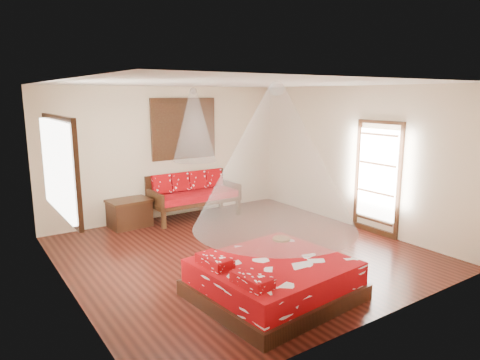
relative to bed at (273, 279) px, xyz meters
The scene contains 10 objects.
room 2.06m from the bed, 69.91° to the left, with size 5.54×5.54×2.84m.
bed is the anchor object (origin of this frame).
daybed 4.11m from the bed, 76.72° to the left, with size 1.91×0.85×0.97m.
storage_chest 4.08m from the bed, 96.52° to the left, with size 0.86×0.65×0.56m.
shutter_panel 4.72m from the bed, 77.70° to the left, with size 1.52×0.06×1.32m.
window_left 3.14m from the bed, 139.70° to the left, with size 0.10×1.74×1.34m.
glazed_door 3.55m from the bed, 16.87° to the left, with size 0.08×1.02×2.16m.
wine_tray 0.91m from the bed, 43.03° to the left, with size 0.27×0.27×0.22m.
mosquito_net_main 1.60m from the bed, ahead, with size 2.09×2.09×1.80m, color white.
mosquito_net_daybed 4.33m from the bed, 76.27° to the left, with size 0.91×0.91×1.50m, color white.
Camera 1 is at (-3.88, -5.69, 2.62)m, focal length 32.00 mm.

